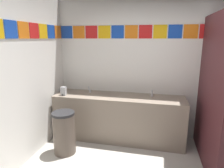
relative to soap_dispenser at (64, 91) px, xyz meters
name	(u,v)px	position (x,y,z in m)	size (l,w,h in m)	color
wall_back	(158,63)	(1.67, 0.52, 0.50)	(3.81, 0.09, 2.82)	white
vanity_counter	(119,117)	(0.99, 0.18, -0.49)	(2.36, 0.60, 0.83)	gray
faucet_left	(90,90)	(0.41, 0.27, -0.03)	(0.04, 0.10, 0.14)	silver
faucet_right	(152,94)	(1.58, 0.27, -0.03)	(0.04, 0.10, 0.14)	silver
soap_dispenser	(64,91)	(0.00, 0.00, 0.00)	(0.09, 0.09, 0.16)	#B7BABF
trash_bin	(64,133)	(0.22, -0.50, -0.56)	(0.36, 0.36, 0.70)	brown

